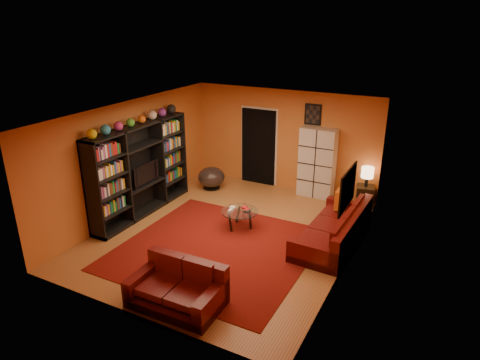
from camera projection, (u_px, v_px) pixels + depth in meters
The scene contains 20 objects.
floor at pixel (229, 233), 9.11m from camera, with size 6.00×6.00×0.00m, color #925A2D.
ceiling at pixel (227, 112), 8.17m from camera, with size 6.00×6.00×0.00m, color white.
wall_back at pixel (284, 140), 11.12m from camera, with size 6.00×6.00×0.00m, color #C2682A.
wall_front at pixel (128, 241), 6.16m from camera, with size 6.00×6.00×0.00m, color #C2682A.
wall_left at pixel (132, 158), 9.71m from camera, with size 6.00×6.00×0.00m, color #C2682A.
wall_right at pixel (352, 199), 7.57m from camera, with size 6.00×6.00×0.00m, color #C2682A.
rug at pixel (216, 249), 8.49m from camera, with size 3.60×3.60×0.01m, color #540C09.
doorway at pixel (259, 147), 11.49m from camera, with size 0.95×0.10×2.04m, color black.
wall_art_right at pixel (348, 189), 7.22m from camera, with size 0.03×1.00×0.70m, color black.
wall_art_back at pixel (313, 114), 10.51m from camera, with size 0.42×0.03×0.52m, color black.
entertainment_unit at pixel (141, 170), 9.71m from camera, with size 0.45×3.00×2.10m, color black.
tv at pixel (143, 173), 9.73m from camera, with size 0.11×0.86×0.50m, color black.
sofa at pixel (337, 230), 8.64m from camera, with size 1.08×2.46×0.85m.
loveseat at pixel (179, 287), 6.83m from camera, with size 1.48×0.91×0.85m.
throw_pillow at pixel (340, 199), 9.25m from camera, with size 0.12×0.42×0.42m, color #CB5C16.
coffee_table at pixel (240, 213), 9.20m from camera, with size 0.80×0.80×0.40m.
storage_cabinet at pixel (317, 163), 10.68m from camera, with size 0.89×0.39×1.77m, color beige.
bowl_chair at pixel (211, 177), 11.34m from camera, with size 0.71×0.71×0.58m.
side_table at pixel (365, 196), 10.33m from camera, with size 0.40×0.40×0.50m, color black.
table_lamp at pixel (367, 173), 10.12m from camera, with size 0.29×0.29×0.48m.
Camera 1 is at (3.93, -7.07, 4.36)m, focal length 32.00 mm.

